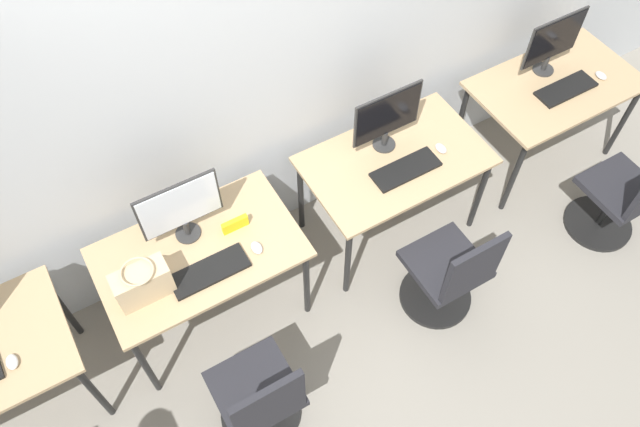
{
  "coord_description": "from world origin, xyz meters",
  "views": [
    {
      "loc": [
        -1.01,
        -1.59,
        3.77
      ],
      "look_at": [
        0.0,
        0.14,
        0.89
      ],
      "focal_mm": 35.0,
      "sensor_mm": 36.0,
      "label": 1
    }
  ],
  "objects_px": {
    "mouse_far_left": "(12,362)",
    "monitor_left": "(180,208)",
    "monitor_far_right": "(554,42)",
    "office_chair_far_right": "(622,199)",
    "mouse_left": "(257,248)",
    "keyboard_right": "(406,169)",
    "keyboard_far_right": "(566,89)",
    "monitor_right": "(387,117)",
    "office_chair_right": "(449,276)",
    "mouse_right": "(441,148)",
    "mouse_far_right": "(601,75)",
    "handbag": "(143,283)",
    "office_chair_left": "(260,401)",
    "keyboard_left": "(209,271)"
  },
  "relations": [
    {
      "from": "mouse_right",
      "to": "office_chair_right",
      "type": "relative_size",
      "value": 0.1
    },
    {
      "from": "office_chair_right",
      "to": "monitor_far_right",
      "type": "relative_size",
      "value": 1.92
    },
    {
      "from": "keyboard_right",
      "to": "handbag",
      "type": "bearing_deg",
      "value": 179.95
    },
    {
      "from": "monitor_right",
      "to": "office_chair_far_right",
      "type": "distance_m",
      "value": 1.76
    },
    {
      "from": "mouse_far_left",
      "to": "monitor_left",
      "type": "height_order",
      "value": "monitor_left"
    },
    {
      "from": "office_chair_right",
      "to": "office_chair_far_right",
      "type": "distance_m",
      "value": 1.38
    },
    {
      "from": "office_chair_right",
      "to": "handbag",
      "type": "relative_size",
      "value": 3.02
    },
    {
      "from": "monitor_far_right",
      "to": "mouse_left",
      "type": "bearing_deg",
      "value": -172.76
    },
    {
      "from": "mouse_far_left",
      "to": "keyboard_far_right",
      "type": "xyz_separation_m",
      "value": [
        3.8,
        0.06,
        -0.01
      ]
    },
    {
      "from": "monitor_left",
      "to": "office_chair_right",
      "type": "xyz_separation_m",
      "value": [
        1.32,
        -0.85,
        -0.62
      ]
    },
    {
      "from": "monitor_left",
      "to": "office_chair_left",
      "type": "height_order",
      "value": "monitor_left"
    },
    {
      "from": "office_chair_right",
      "to": "handbag",
      "type": "distance_m",
      "value": 1.84
    },
    {
      "from": "mouse_far_left",
      "to": "monitor_left",
      "type": "xyz_separation_m",
      "value": [
        1.08,
        0.28,
        0.24
      ]
    },
    {
      "from": "keyboard_left",
      "to": "monitor_right",
      "type": "distance_m",
      "value": 1.41
    },
    {
      "from": "office_chair_far_right",
      "to": "mouse_left",
      "type": "bearing_deg",
      "value": 164.24
    },
    {
      "from": "mouse_right",
      "to": "office_chair_far_right",
      "type": "distance_m",
      "value": 1.34
    },
    {
      "from": "monitor_right",
      "to": "handbag",
      "type": "height_order",
      "value": "monitor_right"
    },
    {
      "from": "office_chair_right",
      "to": "keyboard_far_right",
      "type": "bearing_deg",
      "value": 24.34
    },
    {
      "from": "keyboard_left",
      "to": "monitor_far_right",
      "type": "relative_size",
      "value": 0.94
    },
    {
      "from": "monitor_left",
      "to": "mouse_right",
      "type": "bearing_deg",
      "value": -7.72
    },
    {
      "from": "mouse_far_left",
      "to": "office_chair_far_right",
      "type": "xyz_separation_m",
      "value": [
        3.77,
        -0.69,
        -0.39
      ]
    },
    {
      "from": "keyboard_right",
      "to": "monitor_left",
      "type": "bearing_deg",
      "value": 169.63
    },
    {
      "from": "monitor_far_right",
      "to": "monitor_right",
      "type": "bearing_deg",
      "value": -179.34
    },
    {
      "from": "office_chair_left",
      "to": "keyboard_right",
      "type": "bearing_deg",
      "value": 26.76
    },
    {
      "from": "mouse_far_left",
      "to": "monitor_far_right",
      "type": "bearing_deg",
      "value": 4.37
    },
    {
      "from": "mouse_far_left",
      "to": "keyboard_far_right",
      "type": "distance_m",
      "value": 3.8
    },
    {
      "from": "monitor_left",
      "to": "keyboard_left",
      "type": "distance_m",
      "value": 0.38
    },
    {
      "from": "keyboard_right",
      "to": "mouse_far_right",
      "type": "height_order",
      "value": "mouse_far_right"
    },
    {
      "from": "mouse_far_left",
      "to": "monitor_far_right",
      "type": "height_order",
      "value": "monitor_far_right"
    },
    {
      "from": "monitor_right",
      "to": "monitor_far_right",
      "type": "relative_size",
      "value": 1.0
    },
    {
      "from": "mouse_left",
      "to": "office_chair_far_right",
      "type": "distance_m",
      "value": 2.52
    },
    {
      "from": "mouse_left",
      "to": "monitor_left",
      "type": "bearing_deg",
      "value": 135.04
    },
    {
      "from": "mouse_far_left",
      "to": "monitor_left",
      "type": "bearing_deg",
      "value": 14.39
    },
    {
      "from": "monitor_right",
      "to": "handbag",
      "type": "relative_size",
      "value": 1.58
    },
    {
      "from": "office_chair_left",
      "to": "handbag",
      "type": "height_order",
      "value": "handbag"
    },
    {
      "from": "keyboard_right",
      "to": "office_chair_right",
      "type": "bearing_deg",
      "value": -93.89
    },
    {
      "from": "monitor_right",
      "to": "keyboard_far_right",
      "type": "distance_m",
      "value": 1.4
    },
    {
      "from": "keyboard_right",
      "to": "monitor_far_right",
      "type": "height_order",
      "value": "monitor_far_right"
    },
    {
      "from": "mouse_right",
      "to": "keyboard_far_right",
      "type": "relative_size",
      "value": 0.2
    },
    {
      "from": "keyboard_right",
      "to": "mouse_far_right",
      "type": "xyz_separation_m",
      "value": [
        1.66,
        0.0,
        0.01
      ]
    },
    {
      "from": "mouse_right",
      "to": "keyboard_far_right",
      "type": "bearing_deg",
      "value": 0.22
    },
    {
      "from": "monitor_far_right",
      "to": "monitor_left",
      "type": "bearing_deg",
      "value": -179.74
    },
    {
      "from": "keyboard_right",
      "to": "office_chair_far_right",
      "type": "xyz_separation_m",
      "value": [
        1.33,
        -0.72,
        -0.38
      ]
    },
    {
      "from": "keyboard_right",
      "to": "keyboard_far_right",
      "type": "relative_size",
      "value": 1.0
    },
    {
      "from": "monitor_left",
      "to": "office_chair_left",
      "type": "xyz_separation_m",
      "value": [
        -0.06,
        -0.96,
        -0.62
      ]
    },
    {
      "from": "mouse_right",
      "to": "mouse_left",
      "type": "bearing_deg",
      "value": -176.96
    },
    {
      "from": "keyboard_left",
      "to": "mouse_right",
      "type": "xyz_separation_m",
      "value": [
        1.65,
        0.07,
        0.01
      ]
    },
    {
      "from": "monitor_right",
      "to": "office_chair_far_right",
      "type": "relative_size",
      "value": 0.52
    },
    {
      "from": "monitor_right",
      "to": "office_chair_right",
      "type": "distance_m",
      "value": 1.05
    },
    {
      "from": "monitor_left",
      "to": "keyboard_right",
      "type": "relative_size",
      "value": 1.07
    }
  ]
}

